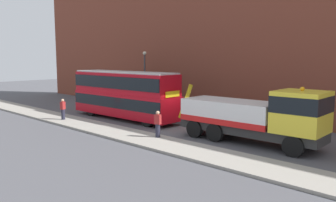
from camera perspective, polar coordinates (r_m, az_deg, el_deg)
The scene contains 8 objects.
ground_plane at distance 25.27m, azimuth 2.56°, elevation -4.72°, with size 120.00×120.00×0.00m, color #4C4C51.
near_kerb at distance 22.33m, azimuth -4.57°, elevation -6.15°, with size 60.00×2.80×0.15m, color gray.
building_facade at distance 30.48m, azimuth 11.53°, elevation 12.45°, with size 60.00×1.50×16.00m.
recovery_tow_truck at distance 21.38m, azimuth 14.37°, elevation -2.36°, with size 10.17×2.84×3.67m.
double_decker_bus at distance 29.39m, azimuth -7.30°, elevation 1.33°, with size 11.09×2.79×4.06m.
pedestrian_onlooker at distance 29.51m, azimuth -17.04°, elevation -1.35°, with size 0.40×0.47×1.71m.
pedestrian_bystander at distance 22.02m, azimuth -1.71°, elevation -3.90°, with size 0.45×0.37×1.71m.
street_lamp at distance 34.75m, azimuth -3.88°, elevation 4.34°, with size 0.36×0.36×5.83m.
Camera 1 is at (16.20, -18.66, 5.27)m, focal length 36.71 mm.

